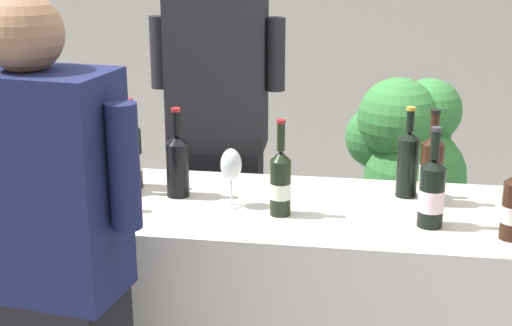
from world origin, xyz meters
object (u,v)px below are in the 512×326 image
(wine_bottle_2, at_px, (83,176))
(wine_bottle_6, at_px, (432,192))
(wine_bottle_3, at_px, (177,163))
(wine_bottle_11, at_px, (47,166))
(potted_shrub, at_px, (407,174))
(person_guest, at_px, (50,308))
(wine_glass, at_px, (231,167))
(wine_bottle_4, at_px, (280,182))
(wine_bottle_9, at_px, (57,150))
(wine_bottle_8, at_px, (408,162))
(wine_bottle_10, at_px, (105,158))
(person_server, at_px, (219,161))
(wine_bottle_5, at_px, (431,169))
(wine_bottle_1, at_px, (131,154))

(wine_bottle_2, bearing_deg, wine_bottle_6, 1.37)
(wine_bottle_3, xyz_separation_m, wine_bottle_6, (0.87, -0.15, -0.01))
(wine_bottle_11, height_order, potted_shrub, wine_bottle_11)
(person_guest, bearing_deg, wine_glass, 57.50)
(wine_bottle_4, distance_m, wine_bottle_9, 0.90)
(wine_bottle_6, distance_m, wine_bottle_9, 1.38)
(wine_bottle_3, height_order, wine_bottle_11, same)
(wine_bottle_8, relative_size, wine_bottle_10, 0.97)
(wine_bottle_3, relative_size, person_guest, 0.19)
(wine_bottle_10, distance_m, person_server, 0.66)
(wine_bottle_5, xyz_separation_m, wine_bottle_11, (-1.34, -0.14, -0.01))
(wine_bottle_9, relative_size, wine_bottle_11, 1.02)
(wine_bottle_8, bearing_deg, wine_bottle_11, -171.03)
(wine_bottle_10, bearing_deg, person_server, 61.80)
(wine_bottle_8, distance_m, person_server, 0.90)
(wine_bottle_1, distance_m, wine_bottle_11, 0.30)
(wine_bottle_11, bearing_deg, wine_bottle_10, 20.29)
(wine_bottle_5, xyz_separation_m, wine_bottle_10, (-1.15, -0.07, 0.01))
(wine_bottle_9, distance_m, wine_bottle_11, 0.17)
(wine_bottle_1, relative_size, wine_bottle_5, 1.01)
(wine_bottle_4, distance_m, wine_bottle_10, 0.66)
(wine_glass, bearing_deg, wine_bottle_9, 166.99)
(wine_bottle_6, relative_size, wine_bottle_10, 0.97)
(wine_bottle_2, height_order, wine_bottle_6, wine_bottle_2)
(wine_bottle_2, height_order, wine_bottle_5, wine_bottle_2)
(wine_bottle_1, xyz_separation_m, wine_bottle_8, (1.00, 0.06, 0.00))
(wine_bottle_1, distance_m, wine_bottle_6, 1.09)
(person_guest, bearing_deg, wine_bottle_1, 90.14)
(wine_bottle_3, bearing_deg, wine_bottle_10, -178.82)
(wine_bottle_4, relative_size, potted_shrub, 0.27)
(wine_bottle_1, relative_size, wine_bottle_3, 1.04)
(person_guest, bearing_deg, wine_bottle_5, 35.04)
(wine_bottle_2, relative_size, wine_bottle_6, 1.06)
(wine_bottle_1, height_order, wine_bottle_4, wine_bottle_1)
(wine_bottle_1, height_order, person_guest, person_guest)
(wine_bottle_4, distance_m, wine_bottle_11, 0.84)
(wine_bottle_5, height_order, person_guest, person_guest)
(wine_bottle_9, xyz_separation_m, person_server, (0.52, 0.46, -0.16))
(wine_bottle_3, bearing_deg, wine_bottle_5, 4.01)
(wine_bottle_6, xyz_separation_m, person_server, (-0.84, 0.71, -0.15))
(wine_bottle_10, bearing_deg, wine_bottle_8, 6.85)
(wine_bottle_3, xyz_separation_m, wine_glass, (0.21, -0.07, 0.02))
(wine_glass, bearing_deg, person_guest, -122.50)
(wine_bottle_4, height_order, wine_bottle_5, wine_bottle_5)
(wine_bottle_11, relative_size, potted_shrub, 0.27)
(wine_bottle_5, bearing_deg, person_server, 150.03)
(wine_bottle_2, distance_m, wine_bottle_9, 0.34)
(wine_bottle_3, distance_m, wine_bottle_10, 0.27)
(potted_shrub, bearing_deg, wine_bottle_8, -93.49)
(wine_bottle_11, bearing_deg, potted_shrub, 38.45)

